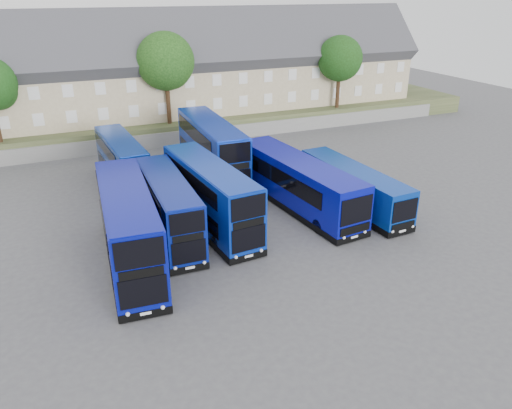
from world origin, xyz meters
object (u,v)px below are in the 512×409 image
object	(u,v)px
tree_far	(351,48)
tree_mid	(167,63)
coach_east_a	(298,184)
tree_east	(340,60)
dd_front_mid	(168,209)
dd_front_left	(129,229)

from	to	relation	value
tree_far	tree_mid	bearing A→B (deg)	-165.96
coach_east_a	tree_east	bearing A→B (deg)	45.81
tree_east	dd_front_mid	bearing A→B (deg)	-140.76
coach_east_a	tree_far	distance (m)	35.10
coach_east_a	dd_front_left	bearing A→B (deg)	-170.10
dd_front_mid	coach_east_a	world-z (taller)	dd_front_mid
tree_east	tree_mid	bearing A→B (deg)	178.57
coach_east_a	tree_far	size ratio (longest dim) A/B	1.56
coach_east_a	dd_front_mid	bearing A→B (deg)	-179.71
tree_far	dd_front_left	bearing A→B (deg)	-138.59
dd_front_mid	tree_far	bearing A→B (deg)	42.94
dd_front_mid	tree_east	size ratio (longest dim) A/B	1.25
tree_mid	tree_far	world-z (taller)	tree_mid
dd_front_mid	tree_mid	world-z (taller)	tree_mid
dd_front_left	tree_far	size ratio (longest dim) A/B	1.36
tree_east	tree_far	bearing A→B (deg)	49.40
dd_front_left	tree_far	xyz separation A→B (m)	(34.65, 30.56, 5.45)
coach_east_a	tree_mid	xyz separation A→B (m)	(-4.27, 20.41, 6.28)
coach_east_a	tree_mid	world-z (taller)	tree_mid
dd_front_left	dd_front_mid	distance (m)	3.93
dd_front_mid	dd_front_left	bearing A→B (deg)	-137.48
coach_east_a	tree_far	xyz separation A→B (m)	(21.73, 26.91, 5.94)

